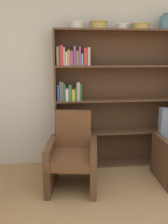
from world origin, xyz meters
The scene contains 8 objects.
wall_back centered at (0.00, 2.42, 1.38)m, with size 12.00×0.06×2.75m.
bookshelf centered at (0.04, 2.25, 1.01)m, with size 1.95×0.30×2.08m.
bowl_olive centered at (-0.40, 2.23, 2.14)m, with size 0.20×0.20×0.10m.
bowl_terracotta centered at (-0.09, 2.23, 2.15)m, with size 0.26×0.26×0.11m.
bowl_cream centered at (0.25, 2.23, 2.13)m, with size 0.17×0.17×0.08m.
bowl_copper centered at (0.52, 2.23, 2.13)m, with size 0.28×0.28×0.09m.
vase_tall centered at (0.91, 2.23, 2.19)m, with size 0.20×0.20×0.23m.
armchair_leather centered at (-0.53, 1.63, 0.42)m, with size 0.74×0.77×0.98m.
Camera 1 is at (-0.72, -1.46, 1.74)m, focal length 40.00 mm.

